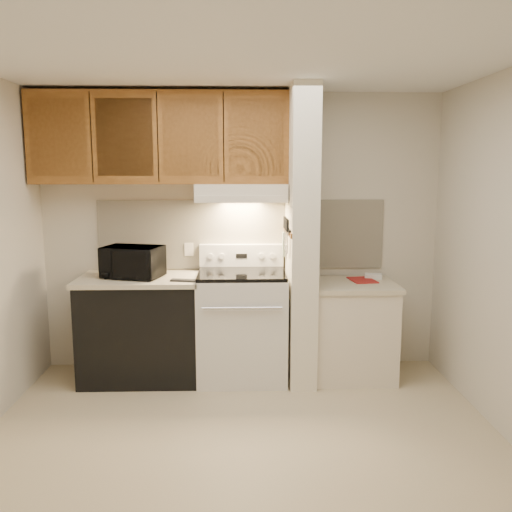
{
  "coord_description": "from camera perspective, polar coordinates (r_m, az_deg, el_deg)",
  "views": [
    {
      "loc": [
        -0.01,
        -3.43,
        1.83
      ],
      "look_at": [
        0.11,
        0.75,
        1.15
      ],
      "focal_mm": 38.0,
      "sensor_mm": 36.0,
      "label": 1
    }
  ],
  "objects": [
    {
      "name": "knife_handle_d",
      "position": [
        4.65,
        3.11,
        3.49
      ],
      "size": [
        0.02,
        0.02,
        0.1
      ],
      "primitive_type": "cylinder",
      "color": "black",
      "rests_on": "knife_strip"
    },
    {
      "name": "cab_gap_b",
      "position": [
        4.65,
        -10.31,
        12.19
      ],
      "size": [
        0.01,
        0.01,
        0.73
      ],
      "primitive_type": "cube",
      "color": "black",
      "rests_on": "upper_cabinets"
    },
    {
      "name": "red_folder",
      "position": [
        4.89,
        11.14,
        -2.5
      ],
      "size": [
        0.24,
        0.3,
        0.01
      ],
      "primitive_type": "cube",
      "rotation": [
        0.0,
        0.0,
        0.14
      ],
      "color": "maroon",
      "rests_on": "right_countertop"
    },
    {
      "name": "microwave",
      "position": [
        4.73,
        -12.86,
        -0.61
      ],
      "size": [
        0.55,
        0.44,
        0.27
      ],
      "primitive_type": "imported",
      "rotation": [
        0.0,
        0.0,
        -0.27
      ],
      "color": "black",
      "rests_on": "left_countertop"
    },
    {
      "name": "cab_door_a",
      "position": [
        4.84,
        -20.12,
        11.66
      ],
      "size": [
        0.46,
        0.01,
        0.63
      ],
      "primitive_type": "cube",
      "color": "brown",
      "rests_on": "upper_cabinets"
    },
    {
      "name": "floor",
      "position": [
        3.89,
        -1.39,
        -18.88
      ],
      "size": [
        3.6,
        3.6,
        0.0
      ],
      "primitive_type": "plane",
      "color": "#CBB890",
      "rests_on": "ground"
    },
    {
      "name": "knife_blade_d",
      "position": [
        4.68,
        3.07,
        1.68
      ],
      "size": [
        0.01,
        0.04,
        0.16
      ],
      "primitive_type": "cube",
      "color": "silver",
      "rests_on": "knife_strip"
    },
    {
      "name": "oven_window",
      "position": [
        4.47,
        -1.48,
        -8.12
      ],
      "size": [
        0.5,
        0.01,
        0.3
      ],
      "primitive_type": "cube",
      "color": "black",
      "rests_on": "range_body"
    },
    {
      "name": "oven_handle",
      "position": [
        4.37,
        -1.49,
        -5.51
      ],
      "size": [
        0.65,
        0.02,
        0.02
      ],
      "primitive_type": "cylinder",
      "rotation": [
        0.0,
        1.57,
        0.0
      ],
      "color": "silver",
      "rests_on": "range_body"
    },
    {
      "name": "pillar_trim",
      "position": [
        4.63,
        3.35,
        2.6
      ],
      "size": [
        0.01,
        0.7,
        0.04
      ],
      "primitive_type": "cube",
      "color": "brown",
      "rests_on": "partition_pillar"
    },
    {
      "name": "knife_blade_e",
      "position": [
        4.75,
        3.0,
        1.68
      ],
      "size": [
        0.01,
        0.04,
        0.18
      ],
      "primitive_type": "cube",
      "color": "silver",
      "rests_on": "knife_strip"
    },
    {
      "name": "knife_handle_c",
      "position": [
        4.57,
        3.19,
        3.39
      ],
      "size": [
        0.02,
        0.02,
        0.1
      ],
      "primitive_type": "cylinder",
      "color": "black",
      "rests_on": "knife_strip"
    },
    {
      "name": "knife_blade_b",
      "position": [
        4.51,
        3.25,
        1.28
      ],
      "size": [
        0.01,
        0.04,
        0.18
      ],
      "primitive_type": "cube",
      "color": "silver",
      "rests_on": "knife_strip"
    },
    {
      "name": "cooktop",
      "position": [
        4.67,
        -1.52,
        -1.86
      ],
      "size": [
        0.74,
        0.64,
        0.03
      ],
      "primitive_type": "cube",
      "color": "black",
      "rests_on": "range_body"
    },
    {
      "name": "range_backguard",
      "position": [
        4.93,
        -1.54,
        0.09
      ],
      "size": [
        0.76,
        0.08,
        0.2
      ],
      "primitive_type": "cube",
      "color": "silver",
      "rests_on": "range_body"
    },
    {
      "name": "range_knob_left_outer",
      "position": [
        4.9,
        -4.81,
        -0.01
      ],
      "size": [
        0.05,
        0.02,
        0.05
      ],
      "primitive_type": "cylinder",
      "rotation": [
        1.57,
        0.0,
        0.0
      ],
      "color": "silver",
      "rests_on": "range_backguard"
    },
    {
      "name": "cab_gap_c",
      "position": [
        4.61,
        -3.43,
        12.35
      ],
      "size": [
        0.01,
        0.01,
        0.73
      ],
      "primitive_type": "cube",
      "color": "black",
      "rests_on": "upper_cabinets"
    },
    {
      "name": "cab_door_c",
      "position": [
        4.62,
        -6.89,
        12.29
      ],
      "size": [
        0.46,
        0.01,
        0.63
      ],
      "primitive_type": "cube",
      "color": "brown",
      "rests_on": "upper_cabinets"
    },
    {
      "name": "partition_pillar",
      "position": [
        4.65,
        4.77,
        1.99
      ],
      "size": [
        0.22,
        0.7,
        2.5
      ],
      "primitive_type": "cube",
      "color": "#EFE6CA",
      "rests_on": "floor"
    },
    {
      "name": "range_hood",
      "position": [
        4.72,
        -1.56,
        6.69
      ],
      "size": [
        0.78,
        0.44,
        0.15
      ],
      "primitive_type": "cube",
      "color": "beige",
      "rests_on": "upper_cabinets"
    },
    {
      "name": "knife_handle_a",
      "position": [
        4.41,
        3.37,
        3.18
      ],
      "size": [
        0.02,
        0.02,
        0.1
      ],
      "primitive_type": "cylinder",
      "color": "black",
      "rests_on": "knife_strip"
    },
    {
      "name": "cab_door_b",
      "position": [
        4.7,
        -13.67,
        12.04
      ],
      "size": [
        0.46,
        0.01,
        0.63
      ],
      "primitive_type": "cube",
      "color": "brown",
      "rests_on": "upper_cabinets"
    },
    {
      "name": "teal_jar",
      "position": [
        4.65,
        -11.8,
        -1.82
      ],
      "size": [
        0.11,
        0.11,
        0.09
      ],
      "primitive_type": "cylinder",
      "rotation": [
        0.0,
        0.0,
        -0.29
      ],
      "color": "#235B5E",
      "rests_on": "left_countertop"
    },
    {
      "name": "cab_gap_a",
      "position": [
        4.76,
        -16.95,
        11.87
      ],
      "size": [
        0.01,
        0.01,
        0.73
      ],
      "primitive_type": "cube",
      "color": "black",
      "rests_on": "upper_cabinets"
    },
    {
      "name": "dishwasher_front",
      "position": [
        4.88,
        -11.97,
        -7.63
      ],
      "size": [
        1.0,
        0.63,
        0.87
      ],
      "primitive_type": "cube",
      "color": "black",
      "rests_on": "floor"
    },
    {
      "name": "knife_handle_b",
      "position": [
        4.5,
        3.26,
        3.31
      ],
      "size": [
        0.02,
        0.02,
        0.1
      ],
      "primitive_type": "cylinder",
      "color": "black",
      "rests_on": "knife_strip"
    },
    {
      "name": "backsplash",
      "position": [
        4.96,
        -1.55,
        2.29
      ],
      "size": [
        2.6,
        0.02,
        0.63
      ],
      "primitive_type": "cube",
      "color": "#FFF1CF",
      "rests_on": "wall_back"
    },
    {
      "name": "outlet",
      "position": [
        4.98,
        -7.07,
        0.69
      ],
      "size": [
        0.08,
        0.01,
        0.12
      ],
      "primitive_type": "cube",
      "color": "beige",
      "rests_on": "backsplash"
    },
    {
      "name": "knife_blade_c",
      "position": [
        4.58,
        3.18,
        1.27
      ],
      "size": [
        0.01,
        0.04,
        0.2
      ],
      "primitive_type": "cube",
      "color": "silver",
      "rests_on": "knife_strip"
    },
    {
      "name": "range_display",
      "position": [
        4.89,
        -1.54,
        0.01
      ],
      "size": [
        0.1,
        0.01,
        0.04
      ],
      "primitive_type": "cube",
      "color": "black",
      "rests_on": "range_backguard"
    },
    {
      "name": "ceiling",
      "position": [
        3.5,
        -1.56,
        20.24
      ],
      "size": [
        3.6,
        3.6,
        0.0
      ],
      "primitive_type": "plane",
      "rotation": [
        3.14,
        0.0,
        0.0
      ],
      "color": "white",
      "rests_on": "wall_back"
    },
    {
      "name": "hood_lip",
      "position": [
        4.51,
        -1.55,
        6.01
      ],
      "size": [
        0.78,
        0.04,
        0.06
      ],
      "primitive_type": "cube",
      "color": "beige",
      "rests_on": "range_hood"
    },
    {
      "name": "range_knob_right_outer",
      "position": [
        4.9,
        1.74,
        0.02
      ],
      "size": [
        0.05,
        0.02,
        0.05
      ],
      "primitive_type": "cylinder",
      "rotation": [
        1.57,
        0.0,
        0.0
      ],
      "color": "silver",
      "rests_on": "range_backguard"
    },
    {
      "name": "range_knob_right_inner",
      "position": [
        4.89,
        0.57,
        0.01
      ],
      "size": [
        0.05,
        0.02,
        0.05
      ],
      "primitive_type": "cylinder",
      "rotation": [
        1.57,
        0.0,
        0.0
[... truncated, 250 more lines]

